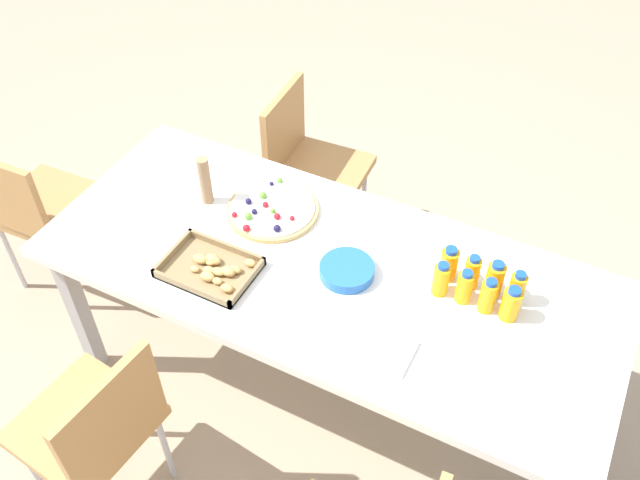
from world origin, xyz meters
TOP-DOWN VIEW (x-y plane):
  - ground_plane at (0.00, 0.00)m, footprint 12.00×12.00m
  - party_table at (0.00, 0.00)m, footprint 2.01×0.84m
  - chair_far_right at (0.44, 0.76)m, footprint 0.44×0.44m
  - chair_end at (1.38, 0.05)m, footprint 0.42×0.42m
  - chair_near_right at (0.48, -0.76)m, footprint 0.42×0.42m
  - juice_bottle_0 at (-0.61, -0.14)m, footprint 0.05×0.05m
  - juice_bottle_1 at (-0.54, -0.14)m, footprint 0.06×0.06m
  - juice_bottle_2 at (-0.46, -0.15)m, footprint 0.05×0.05m
  - juice_bottle_3 at (-0.38, -0.14)m, footprint 0.06×0.06m
  - juice_bottle_4 at (-0.62, -0.07)m, footprint 0.06×0.06m
  - juice_bottle_5 at (-0.54, -0.07)m, footprint 0.05×0.05m
  - juice_bottle_6 at (-0.46, -0.07)m, footprint 0.05×0.05m
  - juice_bottle_7 at (-0.38, -0.07)m, footprint 0.05×0.05m
  - fruit_pizza at (0.31, -0.15)m, footprint 0.34×0.34m
  - snack_tray at (0.34, 0.20)m, footprint 0.31×0.23m
  - plate_stack at (-0.08, 0.00)m, footprint 0.19×0.19m
  - napkin_stack at (-0.33, 0.23)m, footprint 0.15×0.15m
  - cardboard_tube at (0.55, -0.10)m, footprint 0.04×0.04m

SIDE VIEW (x-z plane):
  - ground_plane at x=0.00m, z-range 0.00..0.00m
  - chair_far_right at x=0.44m, z-range 0.09..0.92m
  - chair_end at x=1.38m, z-range 0.09..0.92m
  - chair_near_right at x=0.48m, z-range 0.09..0.92m
  - party_table at x=0.00m, z-range 0.30..1.05m
  - napkin_stack at x=-0.33m, z-range 0.75..0.76m
  - fruit_pizza at x=0.31m, z-range 0.73..0.78m
  - snack_tray at x=0.34m, z-range 0.74..0.78m
  - plate_stack at x=-0.08m, z-range 0.75..0.79m
  - juice_bottle_4 at x=-0.62m, z-range 0.74..0.87m
  - juice_bottle_0 at x=-0.61m, z-range 0.74..0.87m
  - juice_bottle_6 at x=-0.46m, z-range 0.74..0.87m
  - juice_bottle_7 at x=-0.38m, z-range 0.74..0.87m
  - juice_bottle_2 at x=-0.46m, z-range 0.74..0.87m
  - juice_bottle_3 at x=-0.38m, z-range 0.74..0.88m
  - juice_bottle_5 at x=-0.54m, z-range 0.74..0.88m
  - juice_bottle_1 at x=-0.54m, z-range 0.74..0.88m
  - cardboard_tube at x=0.55m, z-range 0.75..0.94m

